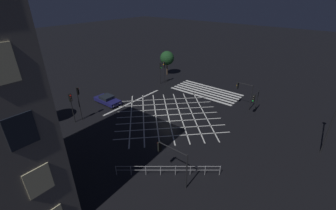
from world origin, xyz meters
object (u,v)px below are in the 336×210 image
Objects in this scene: street_tree_near at (34,97)px; street_lamp_east at (28,152)px; traffic_light_sw_main at (243,90)px; traffic_light_ne_cross at (78,97)px; traffic_light_sw_cross at (255,99)px; street_tree_far at (167,58)px; traffic_light_nw_main at (170,155)px; traffic_light_se_main at (161,69)px; traffic_light_se_cross at (164,68)px; waiting_car at (107,100)px; traffic_light_ne_main at (71,102)px.

street_lamp_east is at bearing 155.65° from street_tree_near.
traffic_light_ne_cross reaches higher than traffic_light_sw_main.
traffic_light_sw_cross is 20.36m from street_tree_far.
traffic_light_sw_main is 2.21m from traffic_light_sw_cross.
traffic_light_nw_main is 0.94× the size of traffic_light_sw_main.
traffic_light_se_main is 1.21× the size of traffic_light_sw_cross.
street_tree_far reaches higher than traffic_light_se_main.
traffic_light_nw_main is 15.56m from traffic_light_ne_cross.
street_tree_near is at bearing -24.35° from street_lamp_east.
traffic_light_sw_main reaches higher than traffic_light_sw_cross.
traffic_light_se_cross reaches higher than traffic_light_sw_cross.
traffic_light_sw_cross is (-17.00, 1.64, -0.53)m from traffic_light_se_cross.
traffic_light_se_cross is 27.65m from street_lamp_east.
traffic_light_sw_cross is (-1.47, -16.47, -0.36)m from traffic_light_nw_main.
traffic_light_se_cross is 1.11× the size of traffic_light_nw_main.
street_lamp_east is (6.80, 8.07, 1.96)m from traffic_light_nw_main.
traffic_light_se_main is 0.97× the size of traffic_light_se_cross.
traffic_light_sw_main is 22.00m from traffic_light_ne_cross.
traffic_light_nw_main is (-15.74, 17.38, -0.07)m from traffic_light_se_main.
street_tree_far reaches higher than waiting_car.
street_tree_far is (2.32, -4.75, 0.61)m from traffic_light_se_main.
traffic_light_ne_main is 1.08m from traffic_light_ne_cross.
traffic_light_se_main is 0.85× the size of traffic_light_ne_cross.
traffic_light_sw_main is (-15.21, 0.11, 0.05)m from traffic_light_se_main.
traffic_light_ne_main is at bearing 48.74° from traffic_light_sw_main.
traffic_light_ne_cross reaches higher than traffic_light_ne_main.
traffic_light_se_main is 15.21m from traffic_light_sw_main.
street_tree_far reaches higher than traffic_light_ne_main.
traffic_light_nw_main is 10.74m from street_lamp_east.
street_tree_far is at bearing 116.01° from traffic_light_se_main.
street_tree_far is at bearing -15.51° from traffic_light_sw_main.
traffic_light_sw_cross is 0.44× the size of street_lamp_east.
traffic_light_sw_main is at bearing -132.16° from street_tree_near.
traffic_light_ne_cross is (-0.24, 16.23, 0.45)m from traffic_light_se_main.
street_tree_near is at bearing 88.69° from street_tree_far.
traffic_light_nw_main is at bearing 91.78° from traffic_light_sw_main.
traffic_light_ne_main is 4.27m from street_tree_near.
traffic_light_se_main is 11.40m from waiting_car.
waiting_car is at bearing 94.50° from street_tree_far.
traffic_light_ne_main is at bearing 96.47° from street_tree_far.
traffic_light_nw_main is 0.50× the size of street_lamp_east.
traffic_light_se_main is at bearing -47.82° from traffic_light_nw_main.
street_tree_near is 1.13× the size of street_tree_far.
traffic_light_se_main is 1.01× the size of traffic_light_sw_main.
traffic_light_sw_main is (-15.03, -17.13, -0.05)m from traffic_light_ne_main.
traffic_light_se_cross is (-0.04, -17.98, -0.00)m from traffic_light_ne_main.
traffic_light_se_cross is at bearing 83.81° from waiting_car.
street_tree_near is (2.89, 20.10, 0.94)m from traffic_light_se_main.
traffic_light_ne_main reaches higher than waiting_car.
traffic_light_se_cross reaches higher than traffic_light_sw_main.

